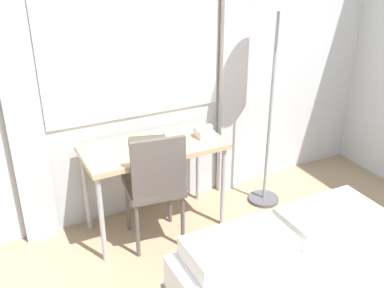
{
  "coord_description": "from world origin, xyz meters",
  "views": [
    {
      "loc": [
        -1.3,
        -0.48,
        2.15
      ],
      "look_at": [
        -0.09,
        1.92,
        0.88
      ],
      "focal_mm": 42.0,
      "sensor_mm": 36.0,
      "label": 1
    }
  ],
  "objects_px": {
    "telephone": "(204,132)",
    "book": "(148,141)",
    "desk": "(153,153)",
    "desk_chair": "(155,182)",
    "standing_lamp": "(279,4)"
  },
  "relations": [
    {
      "from": "desk",
      "to": "standing_lamp",
      "type": "bearing_deg",
      "value": -4.31
    },
    {
      "from": "desk",
      "to": "standing_lamp",
      "type": "height_order",
      "value": "standing_lamp"
    },
    {
      "from": "standing_lamp",
      "to": "telephone",
      "type": "xyz_separation_m",
      "value": [
        -0.59,
        0.03,
        -0.91
      ]
    },
    {
      "from": "telephone",
      "to": "book",
      "type": "distance_m",
      "value": 0.43
    },
    {
      "from": "desk_chair",
      "to": "book",
      "type": "relative_size",
      "value": 2.94
    },
    {
      "from": "desk",
      "to": "telephone",
      "type": "xyz_separation_m",
      "value": [
        0.4,
        -0.04,
        0.11
      ]
    },
    {
      "from": "desk_chair",
      "to": "telephone",
      "type": "xyz_separation_m",
      "value": [
        0.48,
        0.16,
        0.23
      ]
    },
    {
      "from": "desk_chair",
      "to": "telephone",
      "type": "height_order",
      "value": "desk_chair"
    },
    {
      "from": "desk_chair",
      "to": "telephone",
      "type": "distance_m",
      "value": 0.55
    },
    {
      "from": "desk",
      "to": "desk_chair",
      "type": "xyz_separation_m",
      "value": [
        -0.08,
        -0.21,
        -0.12
      ]
    },
    {
      "from": "standing_lamp",
      "to": "book",
      "type": "xyz_separation_m",
      "value": [
        -1.01,
        0.13,
        -0.94
      ]
    },
    {
      "from": "standing_lamp",
      "to": "telephone",
      "type": "height_order",
      "value": "standing_lamp"
    },
    {
      "from": "desk",
      "to": "telephone",
      "type": "height_order",
      "value": "telephone"
    },
    {
      "from": "standing_lamp",
      "to": "book",
      "type": "distance_m",
      "value": 1.39
    },
    {
      "from": "telephone",
      "to": "book",
      "type": "relative_size",
      "value": 0.43
    }
  ]
}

